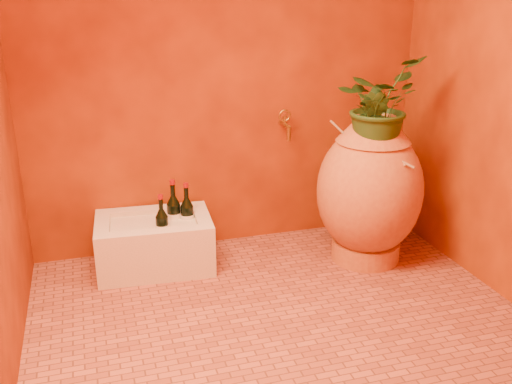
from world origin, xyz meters
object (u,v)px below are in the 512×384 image
object	(u,v)px
stone_basin	(155,244)
wine_bottle_c	(174,215)
wine_bottle_b	(162,227)
wall_tap	(285,123)
wine_bottle_a	(187,217)
amphora	(369,190)

from	to	relation	value
stone_basin	wine_bottle_c	bearing A→B (deg)	21.85
wine_bottle_b	wall_tap	size ratio (longest dim) A/B	1.69
stone_basin	wine_bottle_a	world-z (taller)	wine_bottle_a
stone_basin	wine_bottle_b	size ratio (longest dim) A/B	2.26
stone_basin	wine_bottle_c	world-z (taller)	wine_bottle_c
amphora	stone_basin	world-z (taller)	amphora
wall_tap	wine_bottle_a	bearing A→B (deg)	-168.59
wine_bottle_a	wall_tap	distance (m)	0.85
stone_basin	wine_bottle_b	distance (m)	0.16
stone_basin	wine_bottle_b	xyz separation A→B (m)	(0.04, -0.07, 0.13)
stone_basin	wall_tap	world-z (taller)	wall_tap
stone_basin	wine_bottle_a	size ratio (longest dim) A/B	2.11
wine_bottle_b	wine_bottle_c	xyz separation A→B (m)	(0.09, 0.13, 0.01)
stone_basin	wine_bottle_c	size ratio (longest dim) A/B	2.01
wine_bottle_b	wine_bottle_c	world-z (taller)	wine_bottle_c
amphora	wine_bottle_c	xyz separation A→B (m)	(-1.14, 0.32, -0.16)
wine_bottle_a	wall_tap	xyz separation A→B (m)	(0.67, 0.14, 0.50)
wine_bottle_c	wall_tap	world-z (taller)	wall_tap
wine_bottle_c	wall_tap	size ratio (longest dim) A/B	1.90
stone_basin	wall_tap	distance (m)	1.10
wine_bottle_a	wine_bottle_c	size ratio (longest dim) A/B	0.95
stone_basin	wine_bottle_a	xyz separation A→B (m)	(0.21, 0.02, 0.14)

